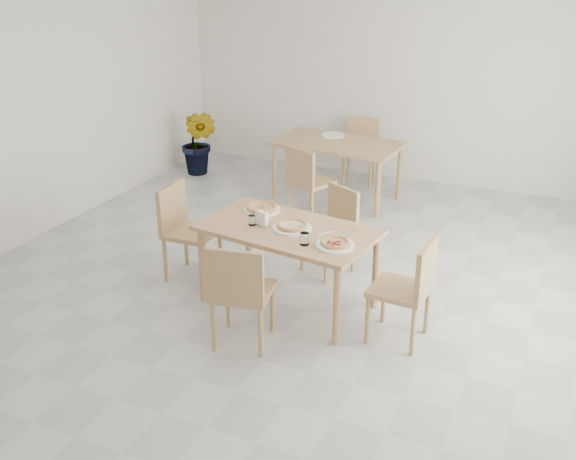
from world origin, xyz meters
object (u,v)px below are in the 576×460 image
at_px(chair_south, 240,289).
at_px(second_table, 338,148).
at_px(napkin_holder, 262,219).
at_px(plate_mushroom, 292,228).
at_px(pizza_margherita, 262,208).
at_px(tumbler_a, 252,220).
at_px(tumbler_b, 305,239).
at_px(main_table, 288,236).
at_px(plate_margherita, 262,210).
at_px(plate_empty, 333,135).
at_px(chair_west, 184,225).
at_px(chair_back_s, 307,178).
at_px(chair_back_n, 361,146).
at_px(chair_east, 410,284).
at_px(plate_pepperoni, 335,245).
at_px(pizza_pepperoni, 335,243).
at_px(potted_plant, 199,142).
at_px(pizza_mushroom, 292,225).
at_px(chair_north, 334,223).

xyz_separation_m(chair_south, second_table, (-0.49, 3.55, 0.14)).
bearing_deg(napkin_holder, plate_mushroom, 23.69).
bearing_deg(plate_mushroom, pizza_margherita, 147.06).
distance_m(pizza_margherita, tumbler_a, 0.34).
relative_size(tumbler_b, second_table, 0.06).
height_order(main_table, plate_margherita, plate_margherita).
distance_m(tumbler_b, plate_empty, 3.40).
height_order(chair_west, tumbler_b, chair_west).
bearing_deg(chair_west, chair_back_s, -17.62).
relative_size(second_table, plate_empty, 5.15).
bearing_deg(tumbler_b, chair_back_n, 101.41).
relative_size(chair_east, pizza_margherita, 3.00).
distance_m(tumbler_b, chair_back_s, 2.40).
distance_m(plate_pepperoni, second_table, 3.13).
bearing_deg(plate_pepperoni, plate_mushroom, 158.27).
bearing_deg(pizza_pepperoni, second_table, 109.82).
distance_m(chair_south, chair_back_s, 2.80).
relative_size(main_table, chair_east, 1.80).
xyz_separation_m(tumbler_a, plate_empty, (-0.39, 3.06, -0.04)).
height_order(napkin_holder, chair_back_s, same).
relative_size(chair_east, tumbler_a, 10.20).
bearing_deg(plate_pepperoni, chair_back_n, 105.15).
height_order(plate_margherita, potted_plant, potted_plant).
xyz_separation_m(plate_margherita, potted_plant, (-2.27, 2.63, -0.30)).
bearing_deg(tumbler_b, pizza_mushroom, 131.12).
bearing_deg(tumbler_b, chair_south, -121.20).
height_order(chair_back_s, chair_back_n, chair_back_s).
relative_size(plate_mushroom, tumbler_a, 3.84).
bearing_deg(plate_mushroom, plate_margherita, 147.06).
bearing_deg(chair_east, pizza_pepperoni, -84.16).
bearing_deg(plate_margherita, chair_back_s, 98.32).
distance_m(chair_south, plate_margherita, 1.14).
relative_size(chair_south, chair_back_s, 1.04).
xyz_separation_m(chair_east, plate_pepperoni, (-0.63, -0.03, 0.24)).
distance_m(pizza_mushroom, plate_empty, 3.09).
distance_m(chair_north, plate_empty, 2.32).
relative_size(main_table, napkin_holder, 12.38).
relative_size(pizza_pepperoni, chair_back_s, 0.35).
bearing_deg(chair_back_n, second_table, -102.37).
xyz_separation_m(napkin_holder, chair_back_n, (-0.28, 3.58, -0.31)).
height_order(pizza_pepperoni, napkin_holder, napkin_holder).
height_order(chair_south, chair_west, chair_west).
height_order(pizza_mushroom, plate_empty, pizza_mushroom).
bearing_deg(plate_pepperoni, tumbler_b, -163.62).
height_order(chair_east, plate_mushroom, chair_east).
distance_m(chair_north, pizza_mushroom, 0.90).
height_order(chair_south, chair_back_n, chair_south).
relative_size(pizza_margherita, tumbler_a, 3.40).
xyz_separation_m(chair_west, pizza_margherita, (0.77, 0.15, 0.25)).
distance_m(chair_west, tumbler_b, 1.50).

